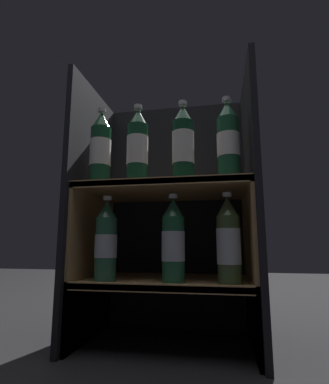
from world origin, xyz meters
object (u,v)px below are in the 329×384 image
bottle_upper_front_3 (228,141)px  bottle_lower_front_0 (106,242)px  bottle_upper_front_2 (183,144)px  bottle_upper_front_1 (137,147)px  bottle_lower_front_2 (229,242)px  bottle_upper_front_0 (100,149)px  bottle_lower_front_1 (173,242)px

bottle_upper_front_3 → bottle_lower_front_0: bottle_upper_front_3 is taller
bottle_upper_front_2 → bottle_lower_front_0: (-0.26, 0.00, -0.32)m
bottle_upper_front_1 → bottle_lower_front_2: size_ratio=1.00×
bottle_upper_front_0 → bottle_upper_front_3: 0.44m
bottle_upper_front_3 → bottle_lower_front_2: 0.32m
bottle_lower_front_1 → bottle_upper_front_0: bearing=-180.0°
bottle_upper_front_1 → bottle_upper_front_3: same height
bottle_upper_front_0 → bottle_upper_front_1: 0.13m
bottle_upper_front_2 → bottle_lower_front_1: (-0.03, 0.00, -0.32)m
bottle_lower_front_0 → bottle_upper_front_1: bearing=0.0°
bottle_upper_front_0 → bottle_upper_front_1: same height
bottle_upper_front_3 → bottle_lower_front_1: bottle_upper_front_3 is taller
bottle_upper_front_3 → bottle_lower_front_0: size_ratio=1.00×
bottle_upper_front_0 → bottle_lower_front_2: bottle_upper_front_0 is taller
bottle_upper_front_0 → bottle_lower_front_2: (0.43, 0.00, -0.32)m
bottle_lower_front_0 → bottle_lower_front_1: 0.22m
bottle_lower_front_0 → bottle_upper_front_2: bearing=-0.0°
bottle_lower_front_0 → bottle_lower_front_2: same height
bottle_upper_front_1 → bottle_upper_front_2: size_ratio=1.00×
bottle_upper_front_2 → bottle_upper_front_3: size_ratio=1.00×
bottle_upper_front_0 → bottle_upper_front_2: size_ratio=1.00×
bottle_lower_front_1 → bottle_lower_front_2: 0.17m
bottle_upper_front_0 → bottle_lower_front_1: size_ratio=1.00×
bottle_upper_front_1 → bottle_upper_front_0: bearing=-180.0°
bottle_upper_front_2 → bottle_upper_front_3: (0.15, 0.00, 0.00)m
bottle_upper_front_2 → bottle_lower_front_2: bottle_upper_front_2 is taller
bottle_upper_front_1 → bottle_lower_front_2: bottle_upper_front_1 is taller
bottle_upper_front_1 → bottle_lower_front_1: 0.34m
bottle_lower_front_1 → bottle_lower_front_2: same height
bottle_upper_front_1 → bottle_lower_front_0: (-0.10, 0.00, -0.32)m
bottle_upper_front_1 → bottle_lower_front_0: 0.33m
bottle_lower_front_1 → bottle_upper_front_2: bearing=-0.0°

